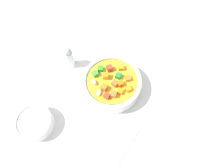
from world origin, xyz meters
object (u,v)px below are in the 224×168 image
soup_bowl_main (112,84)px  pepper_shaker (69,57)px  side_bowl_small (35,123)px  spoon (138,131)px

soup_bowl_main → pepper_shaker: pepper_shaker is taller
soup_bowl_main → side_bowl_small: size_ratio=1.71×
pepper_shaker → side_bowl_small: bearing=35.2°
side_bowl_small → soup_bowl_main: bearing=175.3°
soup_bowl_main → pepper_shaker: (6.10, -13.36, 1.22)cm
spoon → pepper_shaker: (5.04, -27.53, 3.70)cm
spoon → side_bowl_small: 26.77cm
soup_bowl_main → side_bowl_small: bearing=-4.7°
soup_bowl_main → side_bowl_small: (22.46, -1.84, -0.82)cm
soup_bowl_main → pepper_shaker: size_ratio=1.98×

